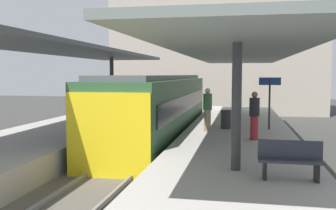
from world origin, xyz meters
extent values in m
plane|color=#383835|center=(0.00, 0.00, 0.00)|extent=(80.00, 80.00, 0.00)
cube|color=#ADA8A0|center=(-3.80, 0.00, 0.50)|extent=(4.40, 28.00, 1.00)
cube|color=#ADA8A0|center=(3.80, 0.00, 0.50)|extent=(4.40, 28.00, 1.00)
cube|color=#59544C|center=(0.00, 0.00, 0.10)|extent=(3.20, 28.00, 0.20)
cube|color=slate|center=(-0.72, 0.00, 0.27)|extent=(0.08, 28.00, 0.14)
cube|color=slate|center=(0.72, 0.00, 0.27)|extent=(0.08, 28.00, 0.14)
cube|color=#2D5633|center=(0.00, 3.88, 1.65)|extent=(2.70, 14.66, 2.90)
cube|color=yellow|center=(0.00, -3.48, 1.50)|extent=(2.65, 0.08, 2.60)
cube|color=black|center=(-1.37, 3.88, 2.00)|extent=(0.04, 13.49, 0.76)
cube|color=black|center=(1.37, 3.88, 2.00)|extent=(0.04, 13.49, 0.76)
cube|color=#515156|center=(0.00, 3.88, 3.20)|extent=(2.16, 13.93, 0.20)
cylinder|color=#333335|center=(-3.80, 7.70, 2.68)|extent=(0.24, 0.24, 3.35)
cube|color=#3D4247|center=(-3.80, 1.40, 4.43)|extent=(4.18, 21.00, 0.16)
cylinder|color=#333335|center=(3.80, -4.90, 2.55)|extent=(0.24, 0.24, 3.09)
cylinder|color=#333335|center=(3.80, 7.70, 2.55)|extent=(0.24, 0.24, 3.09)
cube|color=slate|center=(3.80, 1.40, 4.17)|extent=(4.18, 21.00, 0.16)
cube|color=black|center=(4.45, -5.59, 1.20)|extent=(0.08, 0.32, 0.40)
cube|color=black|center=(5.55, -5.59, 1.20)|extent=(0.08, 0.32, 0.40)
cube|color=#2D333D|center=(5.00, -5.59, 1.43)|extent=(1.40, 0.40, 0.06)
cube|color=#2D333D|center=(5.00, -5.41, 1.66)|extent=(1.40, 0.06, 0.40)
cylinder|color=#262628|center=(5.08, 2.34, 2.10)|extent=(0.08, 0.08, 2.20)
cube|color=navy|center=(5.08, 2.34, 3.05)|extent=(0.90, 0.06, 0.32)
cylinder|color=#2D2D30|center=(3.27, 2.27, 1.40)|extent=(0.44, 0.44, 0.80)
cylinder|color=maroon|center=(4.38, -0.41, 1.43)|extent=(0.28, 0.28, 0.86)
cylinder|color=#232328|center=(4.38, -0.41, 2.18)|extent=(0.36, 0.36, 0.65)
sphere|color=#936B4C|center=(4.38, -0.41, 2.62)|extent=(0.22, 0.22, 0.22)
cylinder|color=maroon|center=(-2.11, 4.06, 1.42)|extent=(0.28, 0.28, 0.84)
cylinder|color=#998460|center=(-2.11, 4.06, 2.16)|extent=(0.36, 0.36, 0.65)
sphere|color=beige|center=(-2.11, 4.06, 2.60)|extent=(0.22, 0.22, 0.22)
cylinder|color=#998460|center=(2.56, 1.24, 1.45)|extent=(0.28, 0.28, 0.90)
cylinder|color=#386B3D|center=(2.56, 1.24, 2.23)|extent=(0.36, 0.36, 0.66)
sphere|color=beige|center=(2.56, 1.24, 2.67)|extent=(0.22, 0.22, 0.22)
cube|color=#A89E8E|center=(1.71, 20.00, 5.50)|extent=(18.00, 6.00, 11.00)
camera|label=1|loc=(3.91, -14.18, 3.33)|focal=40.55mm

